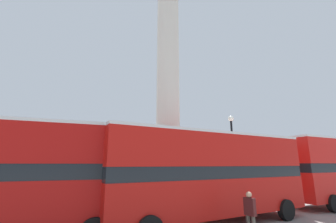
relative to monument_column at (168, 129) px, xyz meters
The scene contains 5 objects.
ground_plane 5.19m from the monument_column, ahead, with size 200.00×200.00×0.00m, color gray.
monument_column is the anchor object (origin of this frame).
bus_b 5.48m from the monument_column, 87.37° to the right, with size 10.96×3.57×4.26m.
street_lamp 4.83m from the monument_column, 27.89° to the right, with size 0.39×0.39×6.03m.
pedestrian_near_lamp 8.30m from the monument_column, 87.25° to the right, with size 0.25×0.47×1.70m.
Camera 1 is at (-6.23, -14.36, 2.73)m, focal length 24.00 mm.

